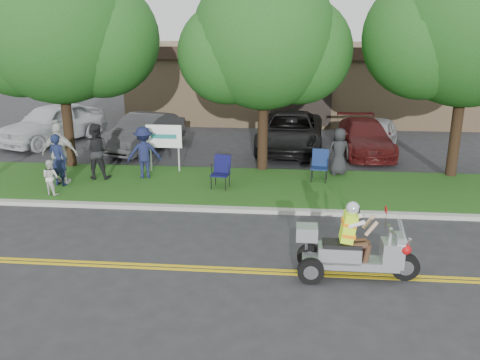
# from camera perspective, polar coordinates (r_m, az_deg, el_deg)

# --- Properties ---
(ground) EXTENTS (120.00, 120.00, 0.00)m
(ground) POSITION_cam_1_polar(r_m,az_deg,el_deg) (11.62, -1.82, -8.91)
(ground) COLOR #28282B
(ground) RESTS_ON ground
(centerline_near) EXTENTS (60.00, 0.10, 0.01)m
(centerline_near) POSITION_cam_1_polar(r_m,az_deg,el_deg) (11.10, -2.20, -10.19)
(centerline_near) COLOR gold
(centerline_near) RESTS_ON ground
(centerline_far) EXTENTS (60.00, 0.10, 0.01)m
(centerline_far) POSITION_cam_1_polar(r_m,az_deg,el_deg) (11.24, -2.09, -9.82)
(centerline_far) COLOR gold
(centerline_far) RESTS_ON ground
(curb) EXTENTS (60.00, 0.25, 0.12)m
(curb) POSITION_cam_1_polar(r_m,az_deg,el_deg) (14.38, -0.33, -3.35)
(curb) COLOR #A8A89E
(curb) RESTS_ON ground
(grass_verge) EXTENTS (60.00, 4.00, 0.10)m
(grass_verge) POSITION_cam_1_polar(r_m,az_deg,el_deg) (16.40, 0.41, -0.74)
(grass_verge) COLOR #285516
(grass_verge) RESTS_ON ground
(commercial_building) EXTENTS (18.00, 8.20, 4.00)m
(commercial_building) POSITION_cam_1_polar(r_m,az_deg,el_deg) (29.50, 6.71, 11.08)
(commercial_building) COLOR #9E7F5B
(commercial_building) RESTS_ON ground
(tree_left) EXTENTS (6.62, 5.40, 7.78)m
(tree_left) POSITION_cam_1_polar(r_m,az_deg,el_deg) (19.04, -19.51, 15.49)
(tree_left) COLOR #332114
(tree_left) RESTS_ON ground
(tree_mid) EXTENTS (5.88, 4.80, 7.05)m
(tree_mid) POSITION_cam_1_polar(r_m,az_deg,el_deg) (17.61, 2.88, 14.99)
(tree_mid) COLOR #332114
(tree_mid) RESTS_ON ground
(tree_right) EXTENTS (6.86, 5.60, 8.07)m
(tree_right) POSITION_cam_1_polar(r_m,az_deg,el_deg) (18.30, 24.52, 15.48)
(tree_right) COLOR #332114
(tree_right) RESTS_ON ground
(business_sign) EXTENTS (1.25, 0.06, 1.75)m
(business_sign) POSITION_cam_1_polar(r_m,az_deg,el_deg) (17.89, -8.52, 4.58)
(business_sign) COLOR silver
(business_sign) RESTS_ON ground
(trike_scooter) EXTENTS (2.56, 0.85, 1.68)m
(trike_scooter) POSITION_cam_1_polar(r_m,az_deg,el_deg) (10.86, 12.40, -7.84)
(trike_scooter) COLOR black
(trike_scooter) RESTS_ON ground
(lawn_chair_a) EXTENTS (0.63, 0.65, 1.03)m
(lawn_chair_a) POSITION_cam_1_polar(r_m,az_deg,el_deg) (16.06, -2.11, 1.19)
(lawn_chair_a) COLOR black
(lawn_chair_a) RESTS_ON grass_verge
(lawn_chair_b) EXTENTS (0.61, 0.63, 1.03)m
(lawn_chair_b) POSITION_cam_1_polar(r_m,az_deg,el_deg) (16.98, 8.96, 1.89)
(lawn_chair_b) COLOR black
(lawn_chair_b) RESTS_ON grass_verge
(spectator_adult_left) EXTENTS (0.70, 0.56, 1.68)m
(spectator_adult_left) POSITION_cam_1_polar(r_m,az_deg,el_deg) (17.17, -19.76, 2.15)
(spectator_adult_left) COLOR #141B3A
(spectator_adult_left) RESTS_ON grass_verge
(spectator_adult_mid) EXTENTS (0.95, 0.76, 1.87)m
(spectator_adult_mid) POSITION_cam_1_polar(r_m,az_deg,el_deg) (17.55, -15.89, 3.13)
(spectator_adult_mid) COLOR black
(spectator_adult_mid) RESTS_ON grass_verge
(spectator_adult_right) EXTENTS (1.18, 0.51, 2.00)m
(spectator_adult_right) POSITION_cam_1_polar(r_m,az_deg,el_deg) (17.26, -19.55, 2.78)
(spectator_adult_right) COLOR beige
(spectator_adult_right) RESTS_ON grass_verge
(spectator_chair_a) EXTENTS (1.26, 0.95, 1.73)m
(spectator_chair_a) POSITION_cam_1_polar(r_m,az_deg,el_deg) (17.29, -10.73, 3.06)
(spectator_chair_a) COLOR #161B3E
(spectator_chair_a) RESTS_ON grass_verge
(spectator_chair_b) EXTENTS (0.90, 0.71, 1.62)m
(spectator_chair_b) POSITION_cam_1_polar(r_m,az_deg,el_deg) (17.68, 11.03, 3.17)
(spectator_chair_b) COLOR black
(spectator_chair_b) RESTS_ON grass_verge
(child_right) EXTENTS (0.64, 0.58, 1.08)m
(child_right) POSITION_cam_1_polar(r_m,az_deg,el_deg) (16.40, -20.48, 0.29)
(child_right) COLOR silver
(child_right) RESTS_ON grass_verge
(parked_car_far_left) EXTENTS (3.96, 5.52, 1.75)m
(parked_car_far_left) POSITION_cam_1_polar(r_m,az_deg,el_deg) (24.09, -20.29, 6.03)
(parked_car_far_left) COLOR silver
(parked_car_far_left) RESTS_ON ground
(parked_car_left) EXTENTS (2.79, 4.81, 1.50)m
(parked_car_left) POSITION_cam_1_polar(r_m,az_deg,el_deg) (21.58, -10.79, 5.26)
(parked_car_left) COLOR #2F3032
(parked_car_left) RESTS_ON ground
(parked_car_mid) EXTENTS (2.91, 5.73, 1.55)m
(parked_car_mid) POSITION_cam_1_polar(r_m,az_deg,el_deg) (21.34, 5.69, 5.42)
(parked_car_mid) COLOR black
(parked_car_mid) RESTS_ON ground
(parked_car_right) EXTENTS (2.16, 4.76, 1.35)m
(parked_car_right) POSITION_cam_1_polar(r_m,az_deg,el_deg) (21.29, 13.80, 4.70)
(parked_car_right) COLOR #461010
(parked_car_right) RESTS_ON ground
(parked_car_far_right) EXTENTS (2.69, 4.38, 1.39)m
(parked_car_far_right) POSITION_cam_1_polar(r_m,az_deg,el_deg) (21.60, 14.84, 4.85)
(parked_car_far_right) COLOR #A3A4AA
(parked_car_far_right) RESTS_ON ground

